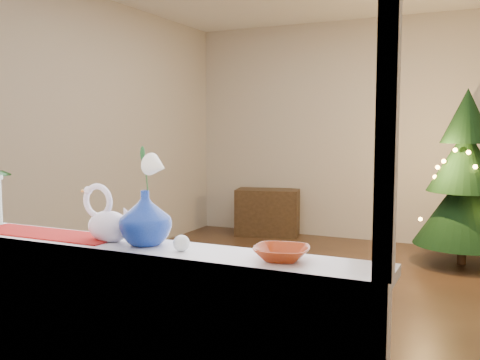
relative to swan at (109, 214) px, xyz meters
The scene contains 14 objects.
ground 2.58m from the swan, 88.97° to the left, with size 5.00×5.00×0.00m, color #322014.
wall_back 4.88m from the swan, 89.50° to the left, with size 4.50×0.10×2.70m, color beige.
wall_front 0.35m from the swan, 72.11° to the right, with size 4.50×0.10×2.70m, color beige.
wall_left 3.25m from the swan, 132.99° to the left, with size 0.10×5.00×2.70m, color beige.
windowsill 0.14m from the swan, ahead, with size 2.20×0.26×0.04m, color white.
window_frame 0.68m from the swan, 67.36° to the right, with size 2.22×0.06×1.60m, color white, non-canonical shape.
runner 0.35m from the swan, behind, with size 0.70×0.20×0.01m, color maroon.
swan is the anchor object (origin of this frame).
blue_vase 0.18m from the swan, ahead, with size 0.24×0.24×0.25m, color navy.
lily 0.29m from the swan, ahead, with size 0.14×0.08×0.19m, color white, non-canonical shape.
paperweight 0.37m from the swan, ahead, with size 0.06×0.06×0.06m, color silver.
amber_dish 0.76m from the swan, ahead, with size 0.17×0.17×0.04m, color #942D0E.
xmas_tree 4.23m from the swan, 73.73° to the left, with size 0.97×0.97×1.78m, color black, non-canonical shape.
side_table 4.82m from the swan, 104.24° to the left, with size 0.80×0.40×0.60m, color black.
Camera 1 is at (1.36, -4.09, 1.38)m, focal length 40.00 mm.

